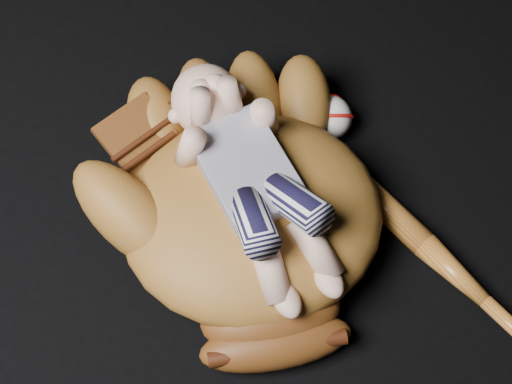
# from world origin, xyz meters

# --- Properties ---
(baseball_glove) EXTENTS (0.47, 0.53, 0.16)m
(baseball_glove) POSITION_xyz_m (0.05, -0.06, 0.08)
(baseball_glove) COLOR brown
(baseball_glove) RESTS_ON ground
(newborn_baby) EXTENTS (0.27, 0.42, 0.16)m
(newborn_baby) POSITION_xyz_m (0.05, -0.05, 0.14)
(newborn_baby) COLOR #E1AC91
(newborn_baby) RESTS_ON baseball_glove
(baseball_bat) EXTENTS (0.25, 0.39, 0.04)m
(baseball_bat) POSITION_xyz_m (0.30, -0.15, 0.02)
(baseball_bat) COLOR #B06322
(baseball_bat) RESTS_ON ground
(baseball) EXTENTS (0.08, 0.08, 0.07)m
(baseball) POSITION_xyz_m (0.20, 0.11, 0.03)
(baseball) COLOR white
(baseball) RESTS_ON ground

